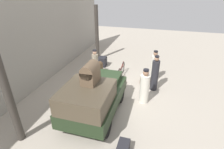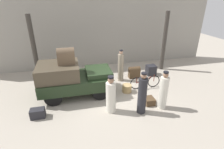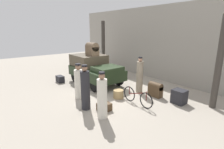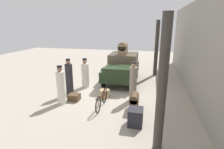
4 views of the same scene
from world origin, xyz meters
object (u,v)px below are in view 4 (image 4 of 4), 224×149
object	(u,v)px
suitcase_small_leather	(134,101)
porter_with_bicycle	(85,74)
wicker_basket	(105,94)
trunk_on_truck_roof	(123,48)
trunk_large_brown	(104,71)
suitcase_black_upright	(74,97)
porter_carrying_trunk	(133,83)
trunk_wicker_pale	(136,117)
porter_standing_middle	(69,79)
bicycle	(102,100)
truck	(122,67)
porter_lifting_near_truck	(61,87)

from	to	relation	value
suitcase_small_leather	porter_with_bicycle	bearing A→B (deg)	-125.77
wicker_basket	trunk_on_truck_roof	bearing A→B (deg)	172.03
trunk_large_brown	suitcase_black_upright	size ratio (longest dim) A/B	1.14
porter_with_bicycle	suitcase_black_upright	world-z (taller)	porter_with_bicycle
porter_with_bicycle	porter_carrying_trunk	size ratio (longest dim) A/B	0.90
porter_carrying_trunk	trunk_large_brown	distance (m)	4.88
trunk_large_brown	trunk_wicker_pale	xyz separation A→B (m)	(6.19, 2.80, 0.11)
porter_standing_middle	bicycle	bearing A→B (deg)	62.62
truck	porter_with_bicycle	xyz separation A→B (m)	(1.49, -1.80, -0.17)
porter_standing_middle	porter_carrying_trunk	size ratio (longest dim) A/B	1.00
trunk_wicker_pale	porter_carrying_trunk	bearing A→B (deg)	-171.07
truck	trunk_large_brown	size ratio (longest dim) A/B	6.07
bicycle	suitcase_small_leather	bearing A→B (deg)	94.78
porter_standing_middle	trunk_wicker_pale	world-z (taller)	porter_standing_middle
wicker_basket	porter_standing_middle	size ratio (longest dim) A/B	0.26
wicker_basket	porter_carrying_trunk	bearing A→B (deg)	87.80
trunk_large_brown	porter_carrying_trunk	bearing A→B (deg)	30.85
truck	porter_with_bicycle	bearing A→B (deg)	-50.27
wicker_basket	porter_standing_middle	xyz separation A→B (m)	(0.06, -1.76, 0.65)
porter_carrying_trunk	suitcase_black_upright	bearing A→B (deg)	-77.42
trunk_wicker_pale	suitcase_black_upright	size ratio (longest dim) A/B	1.24
porter_carrying_trunk	trunk_large_brown	xyz separation A→B (m)	(-4.16, -2.48, -0.65)
porter_lifting_near_truck	suitcase_black_upright	world-z (taller)	porter_lifting_near_truck
porter_with_bicycle	trunk_on_truck_roof	size ratio (longest dim) A/B	2.13
suitcase_black_upright	suitcase_small_leather	size ratio (longest dim) A/B	0.71
trunk_on_truck_roof	trunk_large_brown	bearing A→B (deg)	-130.23
trunk_wicker_pale	trunk_large_brown	bearing A→B (deg)	-155.64
porter_carrying_trunk	trunk_wicker_pale	world-z (taller)	porter_carrying_trunk
wicker_basket	trunk_large_brown	xyz separation A→B (m)	(-4.10, -1.13, -0.00)
suitcase_small_leather	trunk_on_truck_roof	xyz separation A→B (m)	(-3.75, -1.11, 1.64)
porter_with_bicycle	porter_standing_middle	size ratio (longest dim) A/B	0.90
trunk_wicker_pale	wicker_basket	bearing A→B (deg)	-141.28
wicker_basket	suitcase_black_upright	bearing A→B (deg)	-63.42
porter_standing_middle	porter_lifting_near_truck	xyz separation A→B (m)	(1.00, 0.10, -0.05)
trunk_wicker_pale	bicycle	bearing A→B (deg)	-124.36
trunk_large_brown	trunk_on_truck_roof	world-z (taller)	trunk_on_truck_roof
wicker_basket	porter_lifting_near_truck	xyz separation A→B (m)	(1.05, -1.66, 0.60)
suitcase_small_leather	bicycle	bearing A→B (deg)	-85.22
porter_carrying_trunk	suitcase_black_upright	size ratio (longest dim) A/B	3.69
trunk_large_brown	suitcase_black_upright	distance (m)	4.74
porter_carrying_trunk	trunk_on_truck_roof	bearing A→B (deg)	-161.52
truck	porter_with_bicycle	world-z (taller)	truck
porter_with_bicycle	bicycle	bearing A→B (deg)	35.25
porter_with_bicycle	trunk_large_brown	xyz separation A→B (m)	(-2.94, 0.27, -0.55)
trunk_large_brown	suitcase_black_upright	world-z (taller)	trunk_large_brown
bicycle	trunk_wicker_pale	world-z (taller)	bicycle
trunk_wicker_pale	trunk_on_truck_roof	world-z (taller)	trunk_on_truck_roof
porter_lifting_near_truck	porter_standing_middle	bearing A→B (deg)	-174.28
suitcase_small_leather	porter_lifting_near_truck	bearing A→B (deg)	-87.91
porter_standing_middle	porter_carrying_trunk	bearing A→B (deg)	90.07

